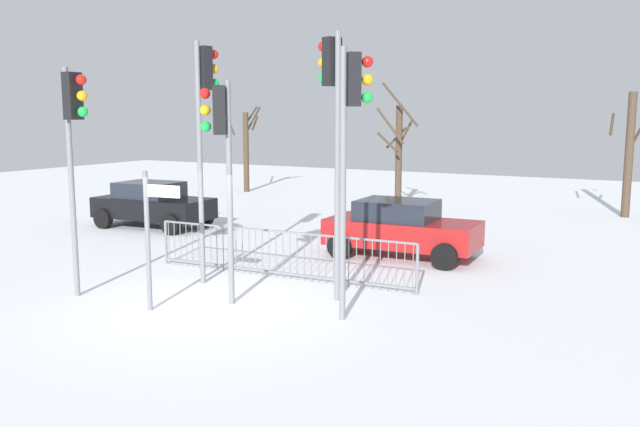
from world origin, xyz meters
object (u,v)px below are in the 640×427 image
object	(u,v)px
bare_tree_centre	(398,154)
bare_tree_left	(629,151)
traffic_light_mid_right	(221,142)
traffic_light_foreground_left	(74,131)
traffic_light_foreground_right	(351,123)
car_black_mid	(153,204)
bare_tree_right	(246,147)
traffic_light_mid_left	(204,109)
car_red_trailing	(401,228)
traffic_light_rear_left	(333,107)
direction_sign_post	(150,233)

from	to	relation	value
bare_tree_centre	bare_tree_left	bearing A→B (deg)	21.73
traffic_light_mid_right	traffic_light_foreground_left	xyz separation A→B (m)	(-2.82, -0.94, 0.20)
traffic_light_foreground_right	car_black_mid	world-z (taller)	traffic_light_foreground_right
bare_tree_right	bare_tree_centre	bearing A→B (deg)	-18.36
traffic_light_mid_right	bare_tree_centre	world-z (taller)	bare_tree_centre
traffic_light_mid_left	car_red_trailing	size ratio (longest dim) A/B	1.32
traffic_light_mid_left	bare_tree_left	size ratio (longest dim) A/B	1.06
traffic_light_rear_left	direction_sign_post	xyz separation A→B (m)	(-2.56, -2.30, -2.28)
traffic_light_mid_left	bare_tree_centre	world-z (taller)	traffic_light_mid_left
traffic_light_foreground_right	traffic_light_rear_left	world-z (taller)	traffic_light_rear_left
car_black_mid	traffic_light_rear_left	bearing A→B (deg)	-30.48
traffic_light_foreground_right	traffic_light_mid_left	bearing A→B (deg)	-142.39
bare_tree_left	bare_tree_centre	size ratio (longest dim) A/B	1.01
traffic_light_foreground_right	traffic_light_rear_left	distance (m)	1.34
traffic_light_foreground_left	car_black_mid	world-z (taller)	traffic_light_foreground_left
traffic_light_rear_left	bare_tree_centre	world-z (taller)	traffic_light_rear_left
traffic_light_mid_left	car_red_trailing	world-z (taller)	traffic_light_mid_left
car_red_trailing	bare_tree_left	distance (m)	11.18
traffic_light_rear_left	car_black_mid	world-z (taller)	traffic_light_rear_left
traffic_light_mid_left	bare_tree_left	xyz separation A→B (m)	(7.23, 14.47, -1.41)
traffic_light_rear_left	bare_tree_left	distance (m)	15.05
bare_tree_centre	direction_sign_post	bearing A→B (deg)	-87.02
traffic_light_mid_right	traffic_light_foreground_left	world-z (taller)	traffic_light_foreground_left
car_red_trailing	bare_tree_left	bearing A→B (deg)	63.62
traffic_light_foreground_right	car_black_mid	xyz separation A→B (m)	(-9.87, 5.61, -2.71)
car_black_mid	bare_tree_centre	distance (m)	8.96
traffic_light_foreground_right	traffic_light_mid_left	size ratio (longest dim) A/B	0.93
traffic_light_mid_right	bare_tree_right	distance (m)	18.85
traffic_light_mid_right	bare_tree_centre	xyz separation A→B (m)	(-1.60, 12.70, -0.91)
traffic_light_mid_left	bare_tree_left	bearing A→B (deg)	80.86
direction_sign_post	traffic_light_foreground_left	bearing A→B (deg)	173.66
car_red_trailing	traffic_light_foreground_right	bearing A→B (deg)	-80.18
traffic_light_rear_left	bare_tree_right	distance (m)	18.85
car_black_mid	bare_tree_right	bearing A→B (deg)	104.75
traffic_light_mid_left	car_black_mid	size ratio (longest dim) A/B	1.32
traffic_light_rear_left	traffic_light_foreground_left	bearing A→B (deg)	136.27
traffic_light_mid_right	traffic_light_mid_left	distance (m)	1.91
traffic_light_foreground_right	direction_sign_post	bearing A→B (deg)	-108.57
car_black_mid	car_red_trailing	bearing A→B (deg)	-5.72
direction_sign_post	traffic_light_mid_left	bearing A→B (deg)	96.66
traffic_light_mid_left	car_red_trailing	xyz separation A→B (m)	(2.74, 4.35, -2.97)
traffic_light_mid_right	bare_tree_right	xyz separation A→B (m)	(-10.47, 15.64, -1.02)
bare_tree_left	bare_tree_centre	world-z (taller)	bare_tree_left
car_black_mid	car_red_trailing	size ratio (longest dim) A/B	1.01
traffic_light_foreground_left	bare_tree_left	bearing A→B (deg)	151.19
car_black_mid	bare_tree_right	distance (m)	10.28
traffic_light_rear_left	traffic_light_foreground_right	bearing A→B (deg)	-118.70
traffic_light_mid_right	bare_tree_centre	distance (m)	12.83
traffic_light_foreground_right	bare_tree_centre	distance (m)	13.11
traffic_light_foreground_left	car_black_mid	bearing A→B (deg)	-147.96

